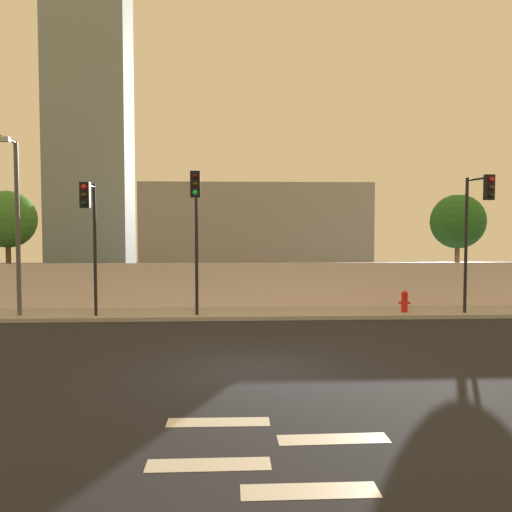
% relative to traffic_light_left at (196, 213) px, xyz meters
% --- Properties ---
extents(ground_plane, '(80.00, 80.00, 0.00)m').
position_rel_traffic_light_left_xyz_m(ground_plane, '(1.79, -6.79, -3.92)').
color(ground_plane, '#20222A').
extents(sidewalk, '(36.00, 2.40, 0.15)m').
position_rel_traffic_light_left_xyz_m(sidewalk, '(1.79, 1.41, -3.84)').
color(sidewalk, '#A3A3A3').
rests_on(sidewalk, ground).
extents(perimeter_wall, '(36.00, 0.18, 1.80)m').
position_rel_traffic_light_left_xyz_m(perimeter_wall, '(1.79, 2.70, -2.87)').
color(perimeter_wall, silver).
rests_on(perimeter_wall, sidewalk).
extents(crosswalk_marking, '(3.78, 3.01, 0.01)m').
position_rel_traffic_light_left_xyz_m(crosswalk_marking, '(1.72, -11.31, -3.91)').
color(crosswalk_marking, silver).
rests_on(crosswalk_marking, ground).
extents(traffic_light_left, '(0.35, 1.73, 5.18)m').
position_rel_traffic_light_left_xyz_m(traffic_light_left, '(0.00, 0.00, 0.00)').
color(traffic_light_left, black).
rests_on(traffic_light_left, sidewalk).
extents(traffic_light_center, '(0.49, 1.52, 5.13)m').
position_rel_traffic_light_left_xyz_m(traffic_light_center, '(10.29, 0.10, -0.04)').
color(traffic_light_center, black).
rests_on(traffic_light_center, sidewalk).
extents(traffic_light_right, '(0.35, 1.28, 4.82)m').
position_rel_traffic_light_left_xyz_m(traffic_light_right, '(-3.78, 0.21, -0.26)').
color(traffic_light_right, black).
rests_on(traffic_light_right, sidewalk).
extents(street_lamp_curbside, '(0.61, 1.63, 6.38)m').
position_rel_traffic_light_left_xyz_m(street_lamp_curbside, '(-6.58, 0.75, -0.00)').
color(street_lamp_curbside, '#4C4C51').
rests_on(street_lamp_curbside, sidewalk).
extents(fire_hydrant, '(0.44, 0.26, 0.83)m').
position_rel_traffic_light_left_xyz_m(fire_hydrant, '(7.90, 0.97, -3.32)').
color(fire_hydrant, red).
rests_on(fire_hydrant, sidewalk).
extents(roadside_tree_leftmost, '(2.39, 2.39, 4.94)m').
position_rel_traffic_light_left_xyz_m(roadside_tree_leftmost, '(-8.10, 3.88, -0.20)').
color(roadside_tree_leftmost, brown).
rests_on(roadside_tree_leftmost, ground).
extents(roadside_tree_midleft, '(2.37, 2.37, 4.85)m').
position_rel_traffic_light_left_xyz_m(roadside_tree_midleft, '(11.18, 3.88, -0.28)').
color(roadside_tree_midleft, brown).
rests_on(roadside_tree_midleft, ground).
extents(low_building_distant, '(14.50, 6.00, 6.16)m').
position_rel_traffic_light_left_xyz_m(low_building_distant, '(2.91, 16.70, -0.84)').
color(low_building_distant, '#A0A0A0').
rests_on(low_building_distant, ground).
extents(tower_on_skyline, '(6.80, 5.00, 30.93)m').
position_rel_traffic_light_left_xyz_m(tower_on_skyline, '(-10.82, 28.70, 11.55)').
color(tower_on_skyline, gray).
rests_on(tower_on_skyline, ground).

